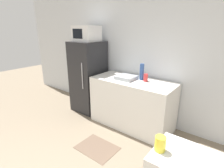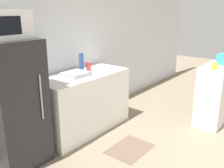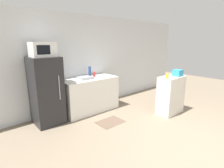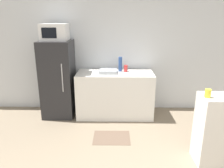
{
  "view_description": "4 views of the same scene",
  "coord_description": "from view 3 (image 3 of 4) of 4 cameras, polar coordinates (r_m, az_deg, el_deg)",
  "views": [
    {
      "loc": [
        1.26,
        0.2,
        1.85
      ],
      "look_at": [
        -0.33,
        2.26,
        0.99
      ],
      "focal_mm": 28.0,
      "sensor_mm": 36.0,
      "label": 1
    },
    {
      "loc": [
        -2.93,
        0.18,
        1.88
      ],
      "look_at": [
        -0.35,
        2.23,
        0.89
      ],
      "focal_mm": 40.0,
      "sensor_mm": 36.0,
      "label": 2
    },
    {
      "loc": [
        -2.85,
        -1.03,
        1.88
      ],
      "look_at": [
        -0.23,
        2.0,
        0.9
      ],
      "focal_mm": 28.0,
      "sensor_mm": 36.0,
      "label": 3
    },
    {
      "loc": [
        -0.31,
        -1.42,
        2.0
      ],
      "look_at": [
        -0.36,
        2.12,
        0.9
      ],
      "focal_mm": 35.0,
      "sensor_mm": 36.0,
      "label": 4
    }
  ],
  "objects": [
    {
      "name": "ground_plane",
      "position": [
        3.57,
        26.14,
        -19.67
      ],
      "size": [
        14.0,
        14.0,
        0.0
      ],
      "primitive_type": "plane",
      "color": "#7F705B"
    },
    {
      "name": "wall_back",
      "position": [
        5.18,
        -7.29,
        7.15
      ],
      "size": [
        8.0,
        0.06,
        2.6
      ],
      "primitive_type": "cube",
      "color": "silver",
      "rests_on": "ground_plane"
    },
    {
      "name": "refrigerator",
      "position": [
        4.28,
        -20.64,
        -2.15
      ],
      "size": [
        0.62,
        0.67,
        1.56
      ],
      "color": "#232326",
      "rests_on": "ground_plane"
    },
    {
      "name": "microwave",
      "position": [
        4.13,
        -21.75,
        10.45
      ],
      "size": [
        0.5,
        0.41,
        0.32
      ],
      "color": "white",
      "rests_on": "refrigerator"
    },
    {
      "name": "counter",
      "position": [
        4.85,
        -7.31,
        -3.44
      ],
      "size": [
        1.54,
        0.69,
        0.92
      ],
      "primitive_type": "cube",
      "color": "silver",
      "rests_on": "ground_plane"
    },
    {
      "name": "sink_basin",
      "position": [
        4.65,
        -8.81,
        2.0
      ],
      "size": [
        0.35,
        0.33,
        0.06
      ],
      "primitive_type": "cube",
      "color": "#9EA3A8",
      "rests_on": "counter"
    },
    {
      "name": "bottle_tall",
      "position": [
        4.87,
        -7.27,
        3.99
      ],
      "size": [
        0.08,
        0.08,
        0.3
      ],
      "primitive_type": "cylinder",
      "color": "#2D4C8C",
      "rests_on": "counter"
    },
    {
      "name": "bottle_short",
      "position": [
        4.9,
        -5.84,
        3.16
      ],
      "size": [
        0.08,
        0.08,
        0.14
      ],
      "primitive_type": "cylinder",
      "color": "red",
      "rests_on": "counter"
    },
    {
      "name": "shelf_cabinet",
      "position": [
        4.88,
        18.59,
        -3.45
      ],
      "size": [
        0.75,
        0.4,
        1.0
      ],
      "primitive_type": "cube",
      "color": "silver",
      "rests_on": "ground_plane"
    },
    {
      "name": "basket",
      "position": [
        4.88,
        20.63,
        3.43
      ],
      "size": [
        0.22,
        0.21,
        0.17
      ],
      "primitive_type": "cube",
      "color": "#2D8EC6",
      "rests_on": "shelf_cabinet"
    },
    {
      "name": "jar",
      "position": [
        4.46,
        17.52,
        2.41
      ],
      "size": [
        0.08,
        0.08,
        0.11
      ],
      "primitive_type": "cylinder",
      "color": "yellow",
      "rests_on": "shelf_cabinet"
    },
    {
      "name": "kitchen_rug",
      "position": [
        4.28,
        -0.53,
        -12.29
      ],
      "size": [
        0.63,
        0.47,
        0.01
      ],
      "primitive_type": "cube",
      "color": "brown",
      "rests_on": "ground_plane"
    }
  ]
}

